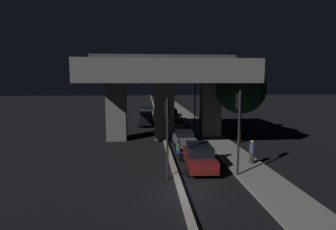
# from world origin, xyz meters

# --- Properties ---
(ground_plane) EXTENTS (200.00, 200.00, 0.00)m
(ground_plane) POSITION_xyz_m (0.00, 0.00, 0.00)
(ground_plane) COLOR black
(median_divider) EXTENTS (0.34, 126.00, 0.25)m
(median_divider) POSITION_xyz_m (0.00, 35.00, 0.12)
(median_divider) COLOR gray
(median_divider) RESTS_ON ground_plane
(sidewalk_right) EXTENTS (2.76, 126.00, 0.16)m
(sidewalk_right) POSITION_xyz_m (5.15, 28.00, 0.08)
(sidewalk_right) COLOR gray
(sidewalk_right) RESTS_ON ground_plane
(elevated_overpass) EXTENTS (14.85, 13.59, 8.70)m
(elevated_overpass) POSITION_xyz_m (0.00, 13.57, 6.40)
(elevated_overpass) COLOR #5B5956
(elevated_overpass) RESTS_ON ground_plane
(traffic_light_left_of_median) EXTENTS (0.30, 0.49, 5.02)m
(traffic_light_left_of_median) POSITION_xyz_m (-0.57, 2.36, 3.42)
(traffic_light_left_of_median) COLOR black
(traffic_light_left_of_median) RESTS_ON ground_plane
(traffic_light_right_of_median) EXTENTS (0.30, 0.49, 5.47)m
(traffic_light_right_of_median) POSITION_xyz_m (3.87, 2.36, 3.71)
(traffic_light_right_of_median) COLOR black
(traffic_light_right_of_median) RESTS_ON ground_plane
(street_lamp) EXTENTS (1.87, 0.32, 8.48)m
(street_lamp) POSITION_xyz_m (4.27, 20.37, 4.94)
(street_lamp) COLOR #2D2D30
(street_lamp) RESTS_ON ground_plane
(car_dark_red_lead) EXTENTS (2.16, 4.60, 1.69)m
(car_dark_red_lead) POSITION_xyz_m (1.77, 4.09, 0.88)
(car_dark_red_lead) COLOR #591414
(car_dark_red_lead) RESTS_ON ground_plane
(car_grey_second) EXTENTS (1.94, 4.50, 1.53)m
(car_grey_second) POSITION_xyz_m (1.59, 10.40, 0.80)
(car_grey_second) COLOR #515459
(car_grey_second) RESTS_ON ground_plane
(car_white_third) EXTENTS (1.87, 4.19, 1.54)m
(car_white_third) POSITION_xyz_m (1.87, 18.81, 0.80)
(car_white_third) COLOR silver
(car_white_third) RESTS_ON ground_plane
(car_dark_red_fourth) EXTENTS (1.94, 4.16, 1.95)m
(car_dark_red_fourth) POSITION_xyz_m (1.84, 25.35, 1.02)
(car_dark_red_fourth) COLOR #591414
(car_dark_red_fourth) RESTS_ON ground_plane
(car_taxi_yellow_fifth) EXTENTS (1.98, 4.55, 1.81)m
(car_taxi_yellow_fifth) POSITION_xyz_m (1.72, 30.93, 0.95)
(car_taxi_yellow_fifth) COLOR gold
(car_taxi_yellow_fifth) RESTS_ON ground_plane
(car_black_lead_oncoming) EXTENTS (2.04, 4.01, 1.89)m
(car_black_lead_oncoming) POSITION_xyz_m (-1.85, 21.96, 1.00)
(car_black_lead_oncoming) COLOR black
(car_black_lead_oncoming) RESTS_ON ground_plane
(car_silver_second_oncoming) EXTENTS (2.09, 4.08, 1.56)m
(car_silver_second_oncoming) POSITION_xyz_m (-1.68, 32.07, 0.77)
(car_silver_second_oncoming) COLOR gray
(car_silver_second_oncoming) RESTS_ON ground_plane
(motorcycle_blue_filtering_near) EXTENTS (0.32, 1.73, 1.49)m
(motorcycle_blue_filtering_near) POSITION_xyz_m (0.65, 6.60, 0.64)
(motorcycle_blue_filtering_near) COLOR black
(motorcycle_blue_filtering_near) RESTS_ON ground_plane
(pedestrian_on_sidewalk) EXTENTS (0.38, 0.38, 1.70)m
(pedestrian_on_sidewalk) POSITION_xyz_m (5.68, 4.42, 1.00)
(pedestrian_on_sidewalk) COLOR #2D261E
(pedestrian_on_sidewalk) RESTS_ON sidewalk_right
(roadside_tree_kerbside_near) EXTENTS (4.75, 4.75, 7.67)m
(roadside_tree_kerbside_near) POSITION_xyz_m (7.24, 11.30, 5.28)
(roadside_tree_kerbside_near) COLOR #2D2116
(roadside_tree_kerbside_near) RESTS_ON ground_plane
(roadside_tree_kerbside_mid) EXTENTS (2.99, 2.99, 5.37)m
(roadside_tree_kerbside_mid) POSITION_xyz_m (7.17, 20.93, 3.85)
(roadside_tree_kerbside_mid) COLOR #38281C
(roadside_tree_kerbside_mid) RESTS_ON ground_plane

